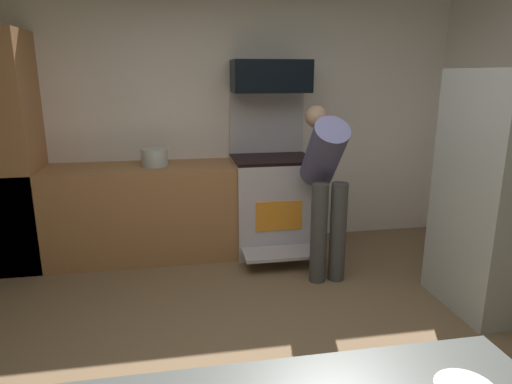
{
  "coord_description": "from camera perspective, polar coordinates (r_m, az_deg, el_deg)",
  "views": [
    {
      "loc": [
        -0.38,
        -2.25,
        1.73
      ],
      "look_at": [
        0.08,
        0.3,
        1.05
      ],
      "focal_mm": 31.4,
      "sensor_mm": 36.0,
      "label": 1
    }
  ],
  "objects": [
    {
      "name": "cabinet_column",
      "position": [
        4.54,
        -29.68,
        4.19
      ],
      "size": [
        0.6,
        0.6,
        2.1
      ],
      "primitive_type": "cube",
      "color": "#A46F44",
      "rests_on": "ground"
    },
    {
      "name": "lower_cabinet_run",
      "position": [
        4.45,
        -16.47,
        -2.61
      ],
      "size": [
        2.4,
        0.6,
        0.9
      ],
      "primitive_type": "cube",
      "color": "#A46F44",
      "rests_on": "ground"
    },
    {
      "name": "stock_pot",
      "position": [
        4.3,
        -12.8,
        4.34
      ],
      "size": [
        0.25,
        0.25,
        0.16
      ],
      "primitive_type": "cylinder",
      "color": "#BAC1C0",
      "rests_on": "lower_cabinet_run"
    },
    {
      "name": "oven_range",
      "position": [
        4.49,
        2.0,
        -1.0
      ],
      "size": [
        0.76,
        0.96,
        1.56
      ],
      "color": "#C0B9C2",
      "rests_on": "ground"
    },
    {
      "name": "ground_plane",
      "position": [
        2.87,
        -0.48,
        -22.6
      ],
      "size": [
        5.2,
        4.8,
        0.02
      ],
      "primitive_type": "cube",
      "color": "#7D6246"
    },
    {
      "name": "refrigerator",
      "position": [
        3.78,
        29.8,
        -0.15
      ],
      "size": [
        0.83,
        0.8,
        1.77
      ],
      "color": "#B5BBB8",
      "rests_on": "ground"
    },
    {
      "name": "wall_back",
      "position": [
        4.63,
        -5.51,
        9.34
      ],
      "size": [
        5.2,
        0.12,
        2.6
      ],
      "primitive_type": "cube",
      "color": "silver",
      "rests_on": "ground"
    },
    {
      "name": "microwave",
      "position": [
        4.41,
        1.88,
        14.52
      ],
      "size": [
        0.74,
        0.38,
        0.3
      ],
      "primitive_type": "cube",
      "color": "black",
      "rests_on": "oven_range"
    },
    {
      "name": "person_cook",
      "position": [
        3.86,
        8.76,
        1.77
      ],
      "size": [
        0.31,
        0.65,
        1.47
      ],
      "color": "#434343",
      "rests_on": "ground"
    }
  ]
}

